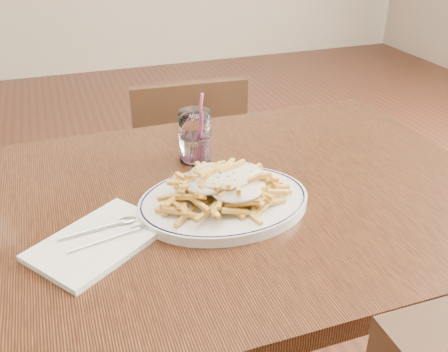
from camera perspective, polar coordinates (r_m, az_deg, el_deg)
name	(u,v)px	position (r m, az deg, el deg)	size (l,w,h in m)	color
table	(216,226)	(1.07, -0.95, -5.77)	(1.20, 0.80, 0.75)	black
chair_far	(187,169)	(1.77, -4.25, 0.77)	(0.39, 0.39, 0.80)	black
fries_plate	(224,202)	(0.98, 0.00, -2.97)	(0.36, 0.31, 0.02)	silver
loaded_fries	(224,182)	(0.96, 0.00, -0.63)	(0.26, 0.23, 0.07)	gold
napkin	(99,241)	(0.91, -14.08, -7.20)	(0.23, 0.15, 0.01)	white
cutlery	(98,235)	(0.91, -14.20, -6.61)	(0.17, 0.09, 0.01)	silver
water_glass	(195,139)	(1.15, -3.32, 4.23)	(0.07, 0.07, 0.16)	white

